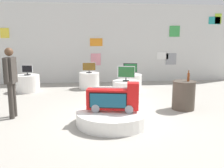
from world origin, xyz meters
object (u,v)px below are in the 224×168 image
at_px(tv_on_center_rear, 89,67).
at_px(display_pedestal_right_rear, 126,91).
at_px(novelty_firetruck_tv, 114,99).
at_px(bottle_on_side_table, 188,77).
at_px(tv_on_right_rear, 126,73).
at_px(display_pedestal_center_rear, 89,81).
at_px(shopper_browsing_near_truck, 11,77).
at_px(main_display_pedestal, 113,117).
at_px(side_table_round, 184,95).
at_px(display_pedestal_far_right, 28,83).
at_px(tv_on_far_right, 27,70).
at_px(display_pedestal_left_rear, 130,83).
at_px(tv_on_left_rear, 130,68).

relative_size(tv_on_center_rear, display_pedestal_right_rear, 0.63).
distance_m(novelty_firetruck_tv, bottle_on_side_table, 2.34).
xyz_separation_m(tv_on_right_rear, bottle_on_side_table, (1.48, -1.23, 0.03)).
xyz_separation_m(display_pedestal_center_rear, bottle_on_side_table, (2.59, -3.26, 0.60)).
relative_size(display_pedestal_center_rear, tv_on_right_rear, 1.47).
relative_size(tv_on_center_rear, shopper_browsing_near_truck, 0.31).
height_order(novelty_firetruck_tv, display_pedestal_right_rear, novelty_firetruck_tv).
distance_m(main_display_pedestal, tv_on_right_rear, 2.35).
height_order(display_pedestal_center_rear, bottle_on_side_table, bottle_on_side_table).
height_order(tv_on_right_rear, side_table_round, tv_on_right_rear).
xyz_separation_m(display_pedestal_right_rear, display_pedestal_far_right, (-3.34, 1.67, 0.00)).
bearing_deg(tv_on_far_right, shopper_browsing_near_truck, -84.50).
relative_size(main_display_pedestal, tv_on_right_rear, 3.10).
distance_m(display_pedestal_right_rear, side_table_round, 1.83).
distance_m(main_display_pedestal, display_pedestal_center_rear, 4.19).
relative_size(main_display_pedestal, display_pedestal_left_rear, 1.93).
bearing_deg(tv_on_far_right, side_table_round, -30.84).
relative_size(display_pedestal_left_rear, tv_on_right_rear, 1.61).
distance_m(display_pedestal_far_right, tv_on_far_right, 0.49).
distance_m(display_pedestal_left_rear, tv_on_center_rear, 1.70).
xyz_separation_m(main_display_pedestal, tv_on_right_rear, (0.66, 2.14, 0.73)).
bearing_deg(main_display_pedestal, display_pedestal_center_rear, 96.08).
xyz_separation_m(main_display_pedestal, tv_on_far_right, (-2.68, 3.80, 0.65)).
distance_m(side_table_round, bottle_on_side_table, 0.52).
bearing_deg(display_pedestal_center_rear, display_pedestal_left_rear, -23.00).
bearing_deg(novelty_firetruck_tv, display_pedestal_center_rear, 96.34).
xyz_separation_m(novelty_firetruck_tv, display_pedestal_left_rear, (1.03, 3.54, -0.27)).
distance_m(display_pedestal_left_rear, side_table_round, 2.76).
bearing_deg(bottle_on_side_table, tv_on_right_rear, 140.24).
height_order(tv_on_center_rear, display_pedestal_right_rear, tv_on_center_rear).
height_order(novelty_firetruck_tv, tv_on_left_rear, tv_on_left_rear).
distance_m(novelty_firetruck_tv, shopper_browsing_near_truck, 2.56).
bearing_deg(bottle_on_side_table, display_pedestal_far_right, 148.97).
height_order(display_pedestal_left_rear, bottle_on_side_table, bottle_on_side_table).
height_order(main_display_pedestal, shopper_browsing_near_truck, shopper_browsing_near_truck).
bearing_deg(display_pedestal_right_rear, display_pedestal_far_right, 153.50).
bearing_deg(shopper_browsing_near_truck, display_pedestal_far_right, 95.51).
relative_size(tv_on_far_right, bottle_on_side_table, 1.32).
relative_size(main_display_pedestal, tv_on_center_rear, 3.11).
relative_size(display_pedestal_right_rear, side_table_round, 1.07).
xyz_separation_m(display_pedestal_left_rear, display_pedestal_center_rear, (-1.50, 0.63, 0.00)).
relative_size(display_pedestal_far_right, shopper_browsing_near_truck, 0.49).
xyz_separation_m(display_pedestal_right_rear, tv_on_far_right, (-3.34, 1.66, 0.49)).
bearing_deg(display_pedestal_left_rear, tv_on_center_rear, 157.13).
distance_m(novelty_firetruck_tv, display_pedestal_left_rear, 3.70).
xyz_separation_m(tv_on_left_rear, display_pedestal_far_right, (-3.73, 0.28, -0.54)).
distance_m(main_display_pedestal, display_pedestal_right_rear, 2.25).
distance_m(tv_on_right_rear, shopper_browsing_near_truck, 3.36).
height_order(novelty_firetruck_tv, display_pedestal_far_right, novelty_firetruck_tv).
height_order(main_display_pedestal, bottle_on_side_table, bottle_on_side_table).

